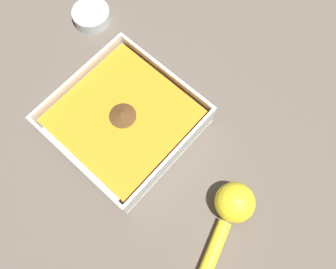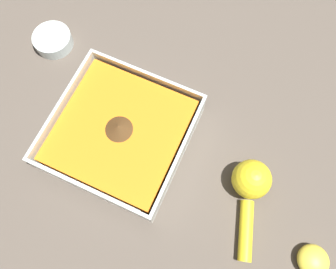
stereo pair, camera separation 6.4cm
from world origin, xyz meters
name	(u,v)px [view 2 (the right image)]	position (x,y,z in m)	size (l,w,h in m)	color
ground_plane	(109,136)	(0.00, 0.00, 0.00)	(4.00, 4.00, 0.00)	brown
square_dish	(121,134)	(-0.03, -0.01, 0.03)	(0.26, 0.26, 0.07)	silver
spice_bowl	(53,40)	(0.22, -0.15, 0.01)	(0.09, 0.09, 0.03)	silver
lemon_squeezer	(251,186)	(-0.30, -0.01, 0.03)	(0.09, 0.18, 0.07)	yellow
lemon_half	(313,261)	(-0.44, 0.06, 0.02)	(0.06, 0.06, 0.03)	yellow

